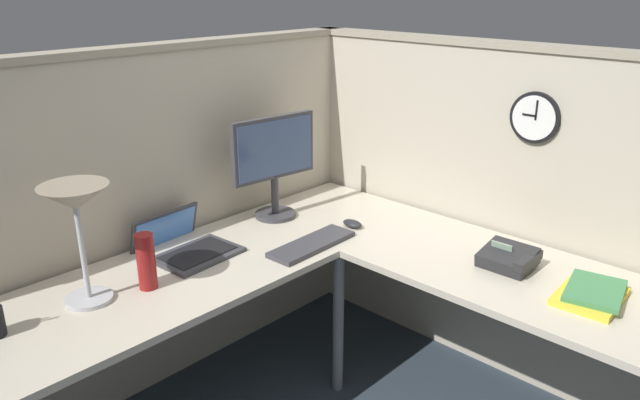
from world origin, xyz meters
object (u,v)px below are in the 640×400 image
Objects in this scene: keyboard at (312,244)px; book_stack at (592,294)px; monitor at (274,159)px; laptop at (183,245)px; wall_clock at (535,117)px; thermos_flask at (146,261)px; office_phone at (509,259)px; computer_mouse at (352,224)px; desk_lamp_dome at (76,208)px.

keyboard is 1.39× the size of book_stack.
laptop is (-0.54, -0.00, -0.27)m from monitor.
book_stack is at bearing -128.11° from wall_clock.
thermos_flask is (-0.83, -0.19, -0.18)m from monitor.
wall_clock is at bearing -41.28° from laptop.
office_phone is at bearing -62.55° from keyboard.
office_phone is (1.10, -0.92, -0.07)m from thermos_flask.
office_phone is 0.35m from book_stack.
monitor reaches higher than keyboard.
monitor is 1.62× the size of book_stack.
book_stack is (0.37, -1.07, 0.01)m from keyboard.
laptop is at bearing 32.85° from thermos_flask.
computer_mouse is at bearing 98.81° from office_phone.
monitor is 0.48m from computer_mouse.
laptop is at bearing 135.69° from keyboard.
wall_clock reaches higher than computer_mouse.
thermos_flask is (-0.99, 0.18, 0.09)m from computer_mouse.
monitor reaches higher than thermos_flask.
laptop is 1.60m from wall_clock.
monitor is 0.87m from thermos_flask.
keyboard is 1.95× the size of thermos_flask.
book_stack is at bearing -95.59° from office_phone.
computer_mouse is (0.16, -0.36, -0.28)m from monitor.
office_phone is at bearing -39.74° from thermos_flask.
office_phone reaches higher than keyboard.
computer_mouse is 0.47× the size of wall_clock.
wall_clock reaches higher than book_stack.
computer_mouse is (0.70, -0.36, -0.01)m from laptop.
laptop is at bearing -179.82° from monitor.
monitor is at bearing 99.28° from book_stack.
keyboard is at bearing 109.11° from book_stack.
desk_lamp_dome is at bearing 142.89° from office_phone.
book_stack is at bearing -85.74° from computer_mouse.
wall_clock reaches higher than thermos_flask.
office_phone is (1.30, -0.99, -0.33)m from desk_lamp_dome.
thermos_flask is at bearing 162.96° from keyboard.
desk_lamp_dome is at bearing -166.86° from laptop.
wall_clock is (0.43, -0.63, 0.54)m from computer_mouse.
desk_lamp_dome is 1.44× the size of book_stack.
desk_lamp_dome is 1.67m from office_phone.
laptop is at bearing 138.72° from wall_clock.
laptop reaches higher than office_phone.
keyboard is (0.41, -0.38, -0.01)m from laptop.
laptop is 1.30× the size of book_stack.
wall_clock is at bearing 18.28° from office_phone.
keyboard is 2.06× the size of office_phone.
book_stack is at bearing -49.75° from thermos_flask.
computer_mouse is 0.23× the size of desk_lamp_dome.
computer_mouse is 0.94m from wall_clock.
laptop reaches higher than keyboard.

